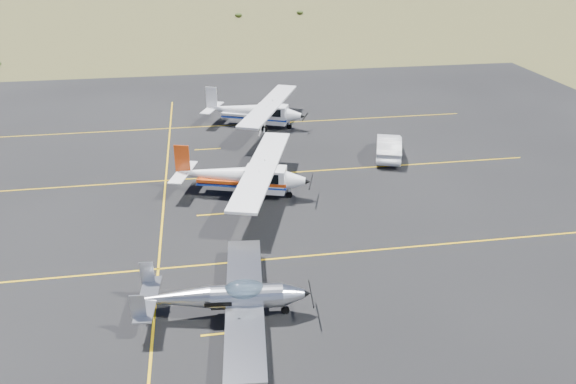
{
  "coord_description": "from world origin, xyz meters",
  "views": [
    {
      "loc": [
        -3.37,
        -22.58,
        15.63
      ],
      "look_at": [
        1.37,
        6.56,
        1.6
      ],
      "focal_mm": 35.0,
      "sensor_mm": 36.0,
      "label": 1
    }
  ],
  "objects_px": {
    "aircraft_cessna": "(243,175)",
    "aircraft_plain": "(255,111)",
    "sedan": "(389,147)",
    "aircraft_low_wing": "(227,297)"
  },
  "relations": [
    {
      "from": "aircraft_plain",
      "to": "sedan",
      "type": "distance_m",
      "value": 12.49
    },
    {
      "from": "aircraft_low_wing",
      "to": "sedan",
      "type": "relative_size",
      "value": 2.01
    },
    {
      "from": "aircraft_plain",
      "to": "sedan",
      "type": "xyz_separation_m",
      "value": [
        9.0,
        -8.65,
        -0.58
      ]
    },
    {
      "from": "sedan",
      "to": "aircraft_low_wing",
      "type": "bearing_deg",
      "value": 70.67
    },
    {
      "from": "aircraft_cessna",
      "to": "aircraft_plain",
      "type": "xyz_separation_m",
      "value": [
        2.26,
        13.45,
        0.01
      ]
    },
    {
      "from": "aircraft_low_wing",
      "to": "aircraft_cessna",
      "type": "height_order",
      "value": "aircraft_cessna"
    },
    {
      "from": "aircraft_low_wing",
      "to": "aircraft_plain",
      "type": "height_order",
      "value": "aircraft_plain"
    },
    {
      "from": "aircraft_plain",
      "to": "sedan",
      "type": "bearing_deg",
      "value": -20.94
    },
    {
      "from": "aircraft_low_wing",
      "to": "aircraft_cessna",
      "type": "xyz_separation_m",
      "value": [
        1.77,
        12.26,
        0.37
      ]
    },
    {
      "from": "aircraft_cessna",
      "to": "aircraft_low_wing",
      "type": "bearing_deg",
      "value": -81.05
    }
  ]
}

